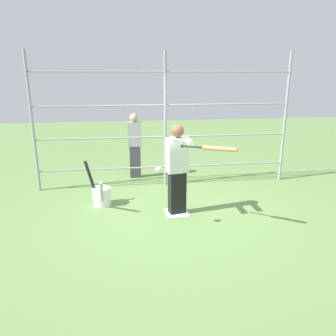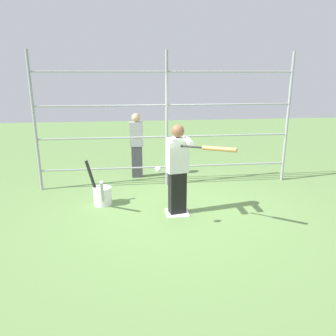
# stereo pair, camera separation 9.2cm
# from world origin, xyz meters

# --- Properties ---
(ground_plane) EXTENTS (24.00, 24.00, 0.00)m
(ground_plane) POSITION_xyz_m (0.00, 0.00, 0.00)
(ground_plane) COLOR #608447
(home_plate) EXTENTS (0.40, 0.40, 0.02)m
(home_plate) POSITION_xyz_m (0.00, 0.00, 0.01)
(home_plate) COLOR white
(home_plate) RESTS_ON ground
(fence_backstop) EXTENTS (5.53, 0.06, 2.88)m
(fence_backstop) POSITION_xyz_m (0.00, -1.60, 1.44)
(fence_backstop) COLOR #939399
(fence_backstop) RESTS_ON ground
(batter) EXTENTS (0.41, 0.60, 1.61)m
(batter) POSITION_xyz_m (0.00, 0.02, 0.87)
(batter) COLOR black
(batter) RESTS_ON ground
(baseball_bat_swinging) EXTENTS (0.75, 0.59, 0.09)m
(baseball_bat_swinging) POSITION_xyz_m (-0.44, 0.76, 1.36)
(baseball_bat_swinging) COLOR black
(softball_in_flight) EXTENTS (0.10, 0.10, 0.10)m
(softball_in_flight) POSITION_xyz_m (0.39, 0.61, 1.02)
(softball_in_flight) COLOR white
(bat_bucket) EXTENTS (0.48, 0.75, 0.87)m
(bat_bucket) POSITION_xyz_m (1.37, -0.57, 0.20)
(bat_bucket) COLOR white
(bat_bucket) RESTS_ON ground
(bystander_behind_fence) EXTENTS (0.32, 0.20, 1.54)m
(bystander_behind_fence) POSITION_xyz_m (0.64, -2.26, 0.80)
(bystander_behind_fence) COLOR #3F3F47
(bystander_behind_fence) RESTS_ON ground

